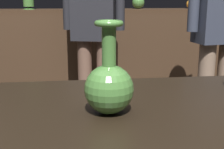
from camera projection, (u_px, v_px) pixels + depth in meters
The scene contains 7 objects.
back_display_shelf at pixel (86, 60), 3.00m from camera, with size 2.60×0.40×0.99m.
vase_centerpiece at pixel (109, 85), 0.78m from camera, with size 0.13×0.13×0.24m.
shelf_vase_center at pixel (85, 1), 2.92m from camera, with size 0.12×0.12×0.10m.
shelf_vase_far_right at pixel (191, 3), 3.01m from camera, with size 0.09×0.09×0.17m.
shelf_vase_right at pixel (138, 1), 2.97m from camera, with size 0.12×0.12×0.22m.
visitor_center_back at pixel (94, 21), 2.30m from camera, with size 0.46×0.25×1.58m.
visitor_near_right at pixel (220, 19), 1.99m from camera, with size 0.47×0.23×1.63m.
Camera 1 is at (-0.10, -0.76, 1.09)m, focal length 49.00 mm.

